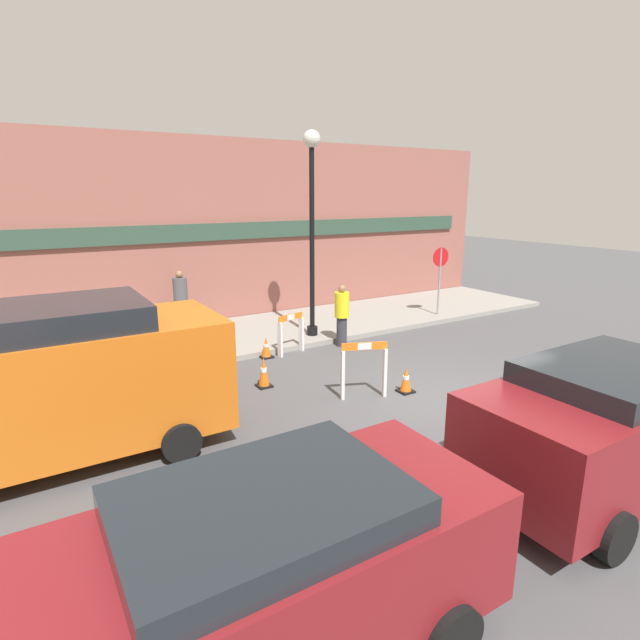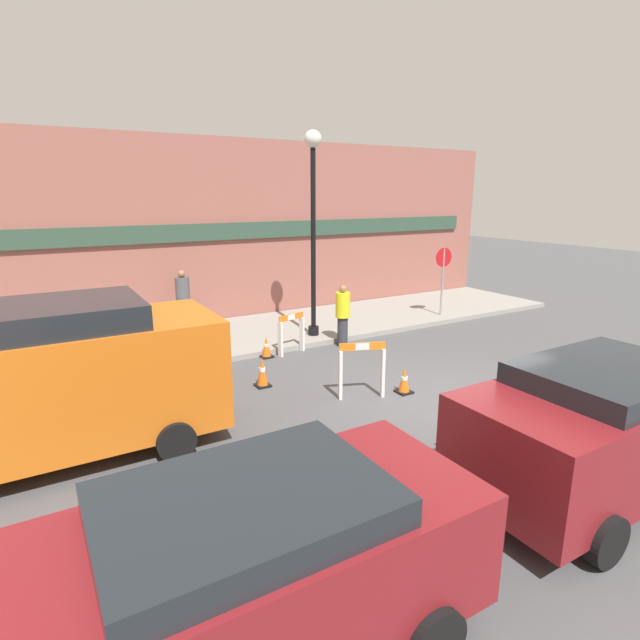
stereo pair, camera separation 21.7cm
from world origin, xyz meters
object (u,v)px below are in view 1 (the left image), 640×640
at_px(person_worker, 342,314).
at_px(work_van, 53,378).
at_px(person_pedestrian, 181,299).
at_px(stop_sign, 440,270).
at_px(parked_car_1, 608,419).
at_px(parked_car_0, 266,568).
at_px(streetlamp_post, 312,208).

xyz_separation_m(person_worker, work_van, (-6.84, -2.59, 0.44)).
bearing_deg(person_pedestrian, work_van, 76.77).
bearing_deg(stop_sign, parked_car_1, 63.15).
xyz_separation_m(parked_car_0, work_van, (-1.17, 4.65, 0.37)).
height_order(stop_sign, person_pedestrian, stop_sign).
height_order(streetlamp_post, parked_car_0, streetlamp_post).
bearing_deg(parked_car_1, person_pedestrian, 103.98).
height_order(streetlamp_post, person_pedestrian, streetlamp_post).
distance_m(parked_car_0, work_van, 4.81).
relative_size(stop_sign, parked_car_0, 0.52).
bearing_deg(streetlamp_post, work_van, -151.71).
bearing_deg(streetlamp_post, parked_car_0, -123.09).
bearing_deg(person_worker, person_pedestrian, -92.31).
relative_size(streetlamp_post, person_worker, 3.27).
height_order(person_worker, person_pedestrian, person_pedestrian).
relative_size(streetlamp_post, person_pedestrian, 3.12).
bearing_deg(work_van, person_pedestrian, 58.35).
bearing_deg(person_worker, parked_car_0, 4.45).
bearing_deg(person_pedestrian, streetlamp_post, 159.36).
distance_m(person_pedestrian, parked_car_1, 10.79).
bearing_deg(streetlamp_post, person_worker, -67.48).
bearing_deg(parked_car_0, streetlamp_post, 56.91).
distance_m(parked_car_0, parked_car_1, 5.03).
xyz_separation_m(stop_sign, work_van, (-11.12, -3.43, -0.27)).
bearing_deg(stop_sign, parked_car_0, 43.58).
distance_m(person_pedestrian, parked_car_0, 10.75).
bearing_deg(parked_car_1, person_worker, 84.94).
bearing_deg(work_van, streetlamp_post, 28.29).
bearing_deg(person_worker, streetlamp_post, -114.99).
relative_size(parked_car_0, work_van, 0.84).
bearing_deg(parked_car_0, work_van, 104.08).
bearing_deg(person_worker, work_van, -26.73).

